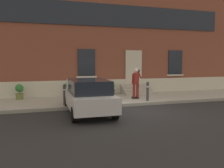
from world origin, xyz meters
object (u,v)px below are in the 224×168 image
Objects in this scene: person_on_phone at (136,81)px; planter_cream at (68,89)px; bollard_near_person at (148,91)px; planter_charcoal at (112,88)px; bollard_far_left at (65,94)px; hatchback_car_silver at (88,96)px; planter_olive at (20,91)px.

person_on_phone is 4.16m from planter_cream.
bollard_near_person is 3.06m from planter_charcoal.
bollard_far_left reaches higher than planter_cream.
planter_charcoal is at bearing 104.08° from person_on_phone.
hatchback_car_silver reaches higher than planter_cream.
bollard_far_left is 2.94m from planter_cream.
bollard_near_person is 1.00m from person_on_phone.
planter_cream is (0.53, 2.89, -0.11)m from bollard_far_left.
planter_olive and planter_charcoal have the same top height.
person_on_phone reaches higher than planter_olive.
hatchback_car_silver is 4.76× the size of planter_cream.
bollard_far_left is 4.21m from person_on_phone.
person_on_phone is at bearing 111.32° from bollard_near_person.
bollard_near_person is 1.22× the size of planter_charcoal.
bollard_near_person is at bearing -21.47° from planter_olive.
bollard_far_left is 4.33m from planter_charcoal.
bollard_near_person is 4.43m from bollard_far_left.
planter_cream is at bearing 5.77° from planter_olive.
planter_cream is at bearing 79.63° from bollard_far_left.
bollard_near_person reaches higher than planter_charcoal.
planter_charcoal is (5.49, 0.22, 0.00)m from planter_olive.
bollard_far_left is 3.43m from planter_olive.
person_on_phone is at bearing 11.51° from bollard_far_left.
planter_cream and planter_charcoal have the same top height.
planter_olive is at bearing -174.23° from planter_cream.
person_on_phone is at bearing -67.44° from planter_charcoal.
bollard_near_person is 1.22× the size of planter_olive.
bollard_far_left is 1.22× the size of planter_cream.
bollard_near_person is at bearing 21.78° from hatchback_car_silver.
hatchback_car_silver is 3.92× the size of bollard_near_person.
person_on_phone is (4.10, 0.84, 0.44)m from bollard_far_left.
hatchback_car_silver is 2.34× the size of person_on_phone.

